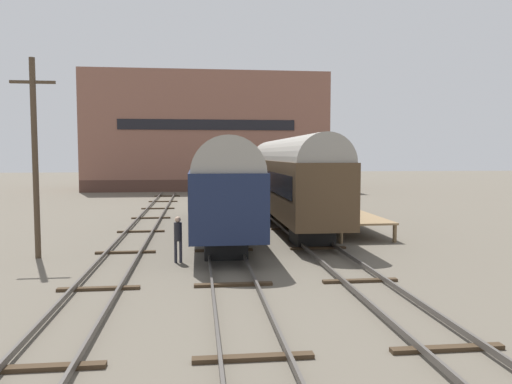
{
  "coord_description": "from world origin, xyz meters",
  "views": [
    {
      "loc": [
        -1.13,
        -25.2,
        4.35
      ],
      "look_at": [
        2.17,
        3.11,
        2.2
      ],
      "focal_mm": 35.0,
      "sensor_mm": 36.0,
      "label": 1
    }
  ],
  "objects_px": {
    "bench": "(334,201)",
    "person_worker": "(178,235)",
    "utility_pole": "(35,155)",
    "train_car_navy": "(219,181)",
    "train_car_brown": "(290,176)"
  },
  "relations": [
    {
      "from": "train_car_navy",
      "to": "train_car_brown",
      "type": "xyz_separation_m",
      "value": [
        4.33,
        1.88,
        0.18
      ]
    },
    {
      "from": "person_worker",
      "to": "utility_pole",
      "type": "xyz_separation_m",
      "value": [
        -5.89,
        1.56,
        3.18
      ]
    },
    {
      "from": "train_car_navy",
      "to": "train_car_brown",
      "type": "distance_m",
      "value": 4.73
    },
    {
      "from": "train_car_brown",
      "to": "utility_pole",
      "type": "bearing_deg",
      "value": -147.9
    },
    {
      "from": "person_worker",
      "to": "utility_pole",
      "type": "distance_m",
      "value": 6.87
    },
    {
      "from": "train_car_brown",
      "to": "bench",
      "type": "bearing_deg",
      "value": 17.29
    },
    {
      "from": "train_car_brown",
      "to": "bench",
      "type": "distance_m",
      "value": 3.48
    },
    {
      "from": "person_worker",
      "to": "utility_pole",
      "type": "bearing_deg",
      "value": 165.16
    },
    {
      "from": "train_car_navy",
      "to": "person_worker",
      "type": "distance_m",
      "value": 7.77
    },
    {
      "from": "train_car_brown",
      "to": "bench",
      "type": "height_order",
      "value": "train_car_brown"
    },
    {
      "from": "train_car_navy",
      "to": "utility_pole",
      "type": "xyz_separation_m",
      "value": [
        -7.84,
        -5.76,
        1.43
      ]
    },
    {
      "from": "bench",
      "to": "person_worker",
      "type": "height_order",
      "value": "bench"
    },
    {
      "from": "train_car_brown",
      "to": "person_worker",
      "type": "height_order",
      "value": "train_car_brown"
    },
    {
      "from": "bench",
      "to": "utility_pole",
      "type": "height_order",
      "value": "utility_pole"
    },
    {
      "from": "train_car_navy",
      "to": "bench",
      "type": "distance_m",
      "value": 7.94
    }
  ]
}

